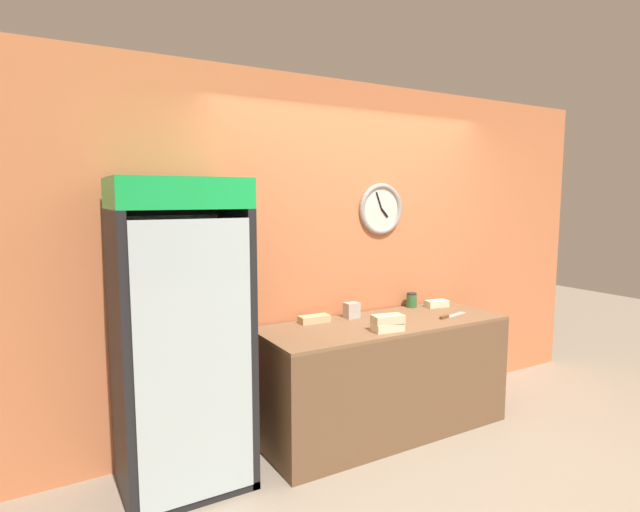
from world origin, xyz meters
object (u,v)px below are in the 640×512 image
at_px(beverage_cooler, 179,320).
at_px(chefs_knife, 449,316).
at_px(sandwich_stack_middle, 388,319).
at_px(condiment_jar, 412,300).
at_px(napkin_dispenser, 352,310).
at_px(sandwich_flat_left, 314,319).
at_px(sandwich_flat_right, 437,304).
at_px(sandwich_stack_bottom, 388,327).

height_order(beverage_cooler, chefs_knife, beverage_cooler).
xyz_separation_m(sandwich_stack_middle, condiment_jar, (0.65, 0.51, -0.03)).
height_order(beverage_cooler, napkin_dispenser, beverage_cooler).
bearing_deg(condiment_jar, sandwich_flat_left, -177.45).
height_order(sandwich_stack_middle, sandwich_flat_right, sandwich_stack_middle).
distance_m(beverage_cooler, sandwich_flat_left, 1.07).
height_order(sandwich_stack_bottom, sandwich_flat_left, sandwich_stack_bottom).
distance_m(sandwich_flat_right, condiment_jar, 0.22).
xyz_separation_m(sandwich_stack_middle, chefs_knife, (0.68, 0.09, -0.08)).
bearing_deg(sandwich_flat_right, condiment_jar, 154.71).
bearing_deg(sandwich_flat_left, chefs_knife, -20.31).
distance_m(beverage_cooler, condiment_jar, 2.04).
relative_size(sandwich_stack_middle, chefs_knife, 0.70).
bearing_deg(sandwich_stack_bottom, chefs_knife, 7.79).
bearing_deg(sandwich_stack_middle, beverage_cooler, 167.16).
bearing_deg(beverage_cooler, condiment_jar, 5.56).
bearing_deg(beverage_cooler, napkin_dispenser, 5.83).
height_order(chefs_knife, napkin_dispenser, napkin_dispenser).
bearing_deg(napkin_dispenser, sandwich_flat_right, -2.48).
xyz_separation_m(sandwich_flat_left, napkin_dispenser, (0.33, -0.01, 0.03)).
bearing_deg(napkin_dispenser, chefs_knife, -27.83).
bearing_deg(chefs_knife, sandwich_flat_left, 159.69).
distance_m(sandwich_stack_middle, napkin_dispenser, 0.46).
relative_size(beverage_cooler, sandwich_stack_middle, 8.10).
xyz_separation_m(beverage_cooler, napkin_dispenser, (1.37, 0.14, -0.12)).
distance_m(sandwich_flat_left, chefs_knife, 1.08).
bearing_deg(sandwich_flat_left, napkin_dispenser, -2.31).
relative_size(condiment_jar, napkin_dispenser, 1.04).
xyz_separation_m(sandwich_flat_right, chefs_knife, (-0.17, -0.32, -0.02)).
relative_size(beverage_cooler, sandwich_flat_left, 8.01).
relative_size(sandwich_flat_left, sandwich_flat_right, 1.15).
height_order(sandwich_flat_left, napkin_dispenser, napkin_dispenser).
height_order(beverage_cooler, sandwich_stack_middle, beverage_cooler).
bearing_deg(sandwich_stack_middle, chefs_knife, 7.79).
bearing_deg(condiment_jar, napkin_dispenser, -175.01).
xyz_separation_m(sandwich_stack_middle, napkin_dispenser, (-0.00, 0.45, -0.03)).
distance_m(sandwich_flat_left, napkin_dispenser, 0.33).
distance_m(sandwich_flat_left, condiment_jar, 0.98).
distance_m(beverage_cooler, sandwich_stack_bottom, 1.42).
xyz_separation_m(sandwich_stack_bottom, napkin_dispenser, (-0.00, 0.45, 0.03)).
relative_size(beverage_cooler, condiment_jar, 15.29).
distance_m(sandwich_stack_bottom, sandwich_flat_right, 0.95).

